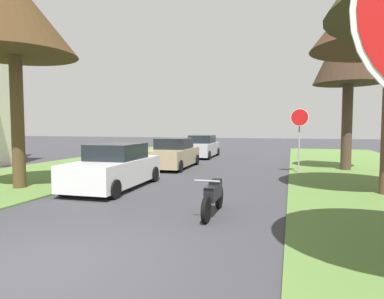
{
  "coord_description": "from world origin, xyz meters",
  "views": [
    {
      "loc": [
        3.69,
        -4.3,
        2.19
      ],
      "look_at": [
        0.57,
        6.15,
        1.44
      ],
      "focal_mm": 31.34,
      "sensor_mm": 36.0,
      "label": 1
    }
  ],
  "objects_px": {
    "parked_sedan_tan": "(173,154)",
    "street_tree_right_mid_b": "(349,48)",
    "stop_sign_far": "(299,126)",
    "parked_motorcycle": "(213,196)",
    "street_tree_left_mid_a": "(14,18)",
    "parked_sedan_silver": "(202,147)",
    "parked_sedan_white": "(115,168)"
  },
  "relations": [
    {
      "from": "parked_sedan_tan",
      "to": "street_tree_right_mid_b",
      "type": "bearing_deg",
      "value": 8.94
    },
    {
      "from": "stop_sign_far",
      "to": "parked_motorcycle",
      "type": "bearing_deg",
      "value": -104.66
    },
    {
      "from": "stop_sign_far",
      "to": "street_tree_left_mid_a",
      "type": "xyz_separation_m",
      "value": [
        -9.49,
        -6.84,
        3.68
      ]
    },
    {
      "from": "parked_sedan_silver",
      "to": "parked_motorcycle",
      "type": "relative_size",
      "value": 2.17
    },
    {
      "from": "parked_motorcycle",
      "to": "street_tree_right_mid_b",
      "type": "bearing_deg",
      "value": 66.24
    },
    {
      "from": "stop_sign_far",
      "to": "parked_sedan_white",
      "type": "height_order",
      "value": "stop_sign_far"
    },
    {
      "from": "parked_sedan_white",
      "to": "parked_sedan_tan",
      "type": "height_order",
      "value": "same"
    },
    {
      "from": "parked_sedan_white",
      "to": "parked_motorcycle",
      "type": "height_order",
      "value": "parked_sedan_white"
    },
    {
      "from": "street_tree_left_mid_a",
      "to": "stop_sign_far",
      "type": "bearing_deg",
      "value": 35.76
    },
    {
      "from": "street_tree_left_mid_a",
      "to": "parked_sedan_tan",
      "type": "relative_size",
      "value": 1.62
    },
    {
      "from": "street_tree_left_mid_a",
      "to": "parked_motorcycle",
      "type": "bearing_deg",
      "value": -11.2
    },
    {
      "from": "parked_sedan_tan",
      "to": "parked_motorcycle",
      "type": "distance_m",
      "value": 9.68
    },
    {
      "from": "street_tree_right_mid_b",
      "to": "parked_sedan_tan",
      "type": "height_order",
      "value": "street_tree_right_mid_b"
    },
    {
      "from": "street_tree_right_mid_b",
      "to": "parked_sedan_silver",
      "type": "height_order",
      "value": "street_tree_right_mid_b"
    },
    {
      "from": "street_tree_left_mid_a",
      "to": "parked_sedan_silver",
      "type": "height_order",
      "value": "street_tree_left_mid_a"
    },
    {
      "from": "street_tree_right_mid_b",
      "to": "parked_sedan_tan",
      "type": "bearing_deg",
      "value": -171.06
    },
    {
      "from": "parked_sedan_tan",
      "to": "street_tree_left_mid_a",
      "type": "bearing_deg",
      "value": -113.29
    },
    {
      "from": "parked_sedan_white",
      "to": "stop_sign_far",
      "type": "bearing_deg",
      "value": 41.89
    },
    {
      "from": "street_tree_right_mid_b",
      "to": "parked_sedan_white",
      "type": "relative_size",
      "value": 1.77
    },
    {
      "from": "street_tree_right_mid_b",
      "to": "street_tree_left_mid_a",
      "type": "height_order",
      "value": "street_tree_right_mid_b"
    },
    {
      "from": "parked_sedan_tan",
      "to": "parked_motorcycle",
      "type": "bearing_deg",
      "value": -64.29
    },
    {
      "from": "parked_sedan_silver",
      "to": "parked_motorcycle",
      "type": "xyz_separation_m",
      "value": [
        4.34,
        -15.11,
        -0.24
      ]
    },
    {
      "from": "street_tree_left_mid_a",
      "to": "parked_sedan_tan",
      "type": "height_order",
      "value": "street_tree_left_mid_a"
    },
    {
      "from": "parked_sedan_white",
      "to": "parked_motorcycle",
      "type": "relative_size",
      "value": 2.17
    },
    {
      "from": "stop_sign_far",
      "to": "street_tree_left_mid_a",
      "type": "distance_m",
      "value": 12.26
    },
    {
      "from": "parked_sedan_silver",
      "to": "parked_motorcycle",
      "type": "height_order",
      "value": "parked_sedan_silver"
    },
    {
      "from": "parked_sedan_tan",
      "to": "parked_sedan_silver",
      "type": "bearing_deg",
      "value": 91.29
    },
    {
      "from": "parked_sedan_tan",
      "to": "parked_sedan_white",
      "type": "bearing_deg",
      "value": -90.05
    },
    {
      "from": "parked_sedan_tan",
      "to": "parked_sedan_silver",
      "type": "xyz_separation_m",
      "value": [
        -0.14,
        6.4,
        0.0
      ]
    },
    {
      "from": "street_tree_left_mid_a",
      "to": "parked_sedan_white",
      "type": "distance_m",
      "value": 6.13
    },
    {
      "from": "street_tree_right_mid_b",
      "to": "parked_sedan_tan",
      "type": "xyz_separation_m",
      "value": [
        -8.63,
        -1.36,
        -5.28
      ]
    },
    {
      "from": "parked_sedan_white",
      "to": "parked_sedan_silver",
      "type": "bearing_deg",
      "value": 90.63
    }
  ]
}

